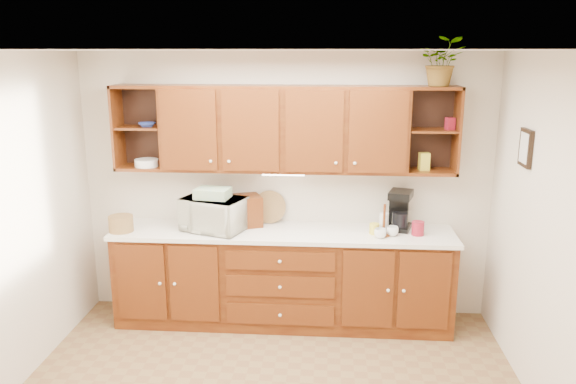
% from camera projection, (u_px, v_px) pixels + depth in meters
% --- Properties ---
extents(ceiling, '(4.00, 4.00, 0.00)m').
position_uv_depth(ceiling, '(263.00, 50.00, 3.52)').
color(ceiling, white).
rests_on(ceiling, back_wall).
extents(back_wall, '(4.00, 0.00, 4.00)m').
position_uv_depth(back_wall, '(285.00, 186.00, 5.53)').
color(back_wall, beige).
rests_on(back_wall, floor).
extents(right_wall, '(0.00, 3.50, 3.50)m').
position_uv_depth(right_wall, '(566.00, 253.00, 3.70)').
color(right_wall, beige).
rests_on(right_wall, floor).
extents(base_cabinets, '(3.20, 0.60, 0.90)m').
position_uv_depth(base_cabinets, '(283.00, 278.00, 5.45)').
color(base_cabinets, '#3C1306').
rests_on(base_cabinets, floor).
extents(countertop, '(3.24, 0.64, 0.04)m').
position_uv_depth(countertop, '(283.00, 233.00, 5.33)').
color(countertop, white).
rests_on(countertop, base_cabinets).
extents(upper_cabinets, '(3.20, 0.33, 0.80)m').
position_uv_depth(upper_cabinets, '(285.00, 129.00, 5.23)').
color(upper_cabinets, '#3C1306').
rests_on(upper_cabinets, back_wall).
extents(undercabinet_light, '(0.40, 0.05, 0.02)m').
position_uv_depth(undercabinet_light, '(283.00, 174.00, 5.29)').
color(undercabinet_light, white).
rests_on(undercabinet_light, upper_cabinets).
extents(framed_picture, '(0.03, 0.24, 0.30)m').
position_uv_depth(framed_picture, '(526.00, 148.00, 4.44)').
color(framed_picture, black).
rests_on(framed_picture, right_wall).
extents(wicker_basket, '(0.29, 0.29, 0.15)m').
position_uv_depth(wicker_basket, '(121.00, 224.00, 5.29)').
color(wicker_basket, olive).
rests_on(wicker_basket, countertop).
extents(microwave, '(0.67, 0.55, 0.32)m').
position_uv_depth(microwave, '(213.00, 214.00, 5.30)').
color(microwave, '#EBE5CB').
rests_on(microwave, countertop).
extents(towel_stack, '(0.34, 0.27, 0.09)m').
position_uv_depth(towel_stack, '(213.00, 193.00, 5.25)').
color(towel_stack, '#D5D064').
rests_on(towel_stack, microwave).
extents(wine_bottle, '(0.08, 0.08, 0.31)m').
position_uv_depth(wine_bottle, '(230.00, 212.00, 5.37)').
color(wine_bottle, black).
rests_on(wine_bottle, countertop).
extents(woven_tray, '(0.33, 0.11, 0.32)m').
position_uv_depth(woven_tray, '(270.00, 222.00, 5.57)').
color(woven_tray, olive).
rests_on(woven_tray, countertop).
extents(bread_box, '(0.50, 0.41, 0.30)m').
position_uv_depth(bread_box, '(238.00, 211.00, 5.43)').
color(bread_box, '#3C1306').
rests_on(bread_box, countertop).
extents(mug_tree, '(0.24, 0.25, 0.30)m').
position_uv_depth(mug_tree, '(384.00, 231.00, 5.17)').
color(mug_tree, '#3C1306').
rests_on(mug_tree, countertop).
extents(canister_red, '(0.13, 0.13, 0.13)m').
position_uv_depth(canister_red, '(418.00, 228.00, 5.18)').
color(canister_red, maroon).
rests_on(canister_red, countertop).
extents(canister_white, '(0.10, 0.10, 0.17)m').
position_uv_depth(canister_white, '(384.00, 222.00, 5.31)').
color(canister_white, white).
rests_on(canister_white, countertop).
extents(canister_yellow, '(0.11, 0.11, 0.10)m').
position_uv_depth(canister_yellow, '(374.00, 229.00, 5.22)').
color(canister_yellow, gold).
rests_on(canister_yellow, countertop).
extents(coffee_maker, '(0.27, 0.31, 0.38)m').
position_uv_depth(coffee_maker, '(400.00, 210.00, 5.34)').
color(coffee_maker, black).
rests_on(coffee_maker, countertop).
extents(bowl_stack, '(0.20, 0.20, 0.04)m').
position_uv_depth(bowl_stack, '(147.00, 125.00, 5.29)').
color(bowl_stack, '#283C93').
rests_on(bowl_stack, upper_cabinets).
extents(plate_stack, '(0.29, 0.29, 0.07)m').
position_uv_depth(plate_stack, '(147.00, 163.00, 5.37)').
color(plate_stack, white).
rests_on(plate_stack, upper_cabinets).
extents(pantry_box_yellow, '(0.10, 0.09, 0.16)m').
position_uv_depth(pantry_box_yellow, '(424.00, 161.00, 5.19)').
color(pantry_box_yellow, gold).
rests_on(pantry_box_yellow, upper_cabinets).
extents(pantry_box_red, '(0.09, 0.08, 0.11)m').
position_uv_depth(pantry_box_red, '(450.00, 124.00, 5.10)').
color(pantry_box_red, maroon).
rests_on(pantry_box_red, upper_cabinets).
extents(potted_plant, '(0.45, 0.41, 0.43)m').
position_uv_depth(potted_plant, '(442.00, 62.00, 4.92)').
color(potted_plant, '#999999').
rests_on(potted_plant, upper_cabinets).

